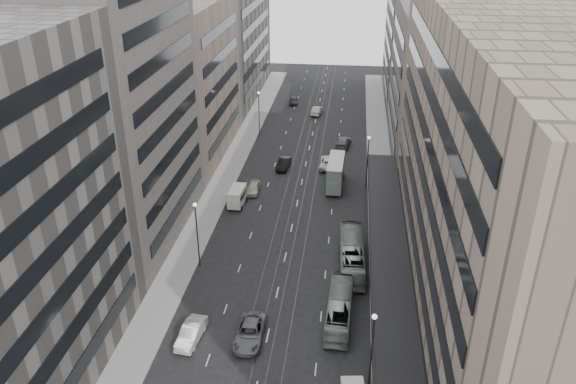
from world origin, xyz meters
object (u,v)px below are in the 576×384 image
at_px(bus_far, 352,254).
at_px(panel_van, 237,196).
at_px(sedan_2, 250,332).
at_px(bus_near, 339,308).
at_px(sedan_1, 191,333).
at_px(double_decker, 336,173).

relative_size(bus_far, panel_van, 2.71).
distance_m(panel_van, sedan_2, 27.91).
relative_size(bus_near, sedan_1, 2.04).
bearing_deg(panel_van, bus_far, -36.18).
relative_size(bus_near, double_decker, 1.25).
bearing_deg(bus_near, double_decker, -84.73).
relative_size(double_decker, panel_van, 1.87).
bearing_deg(bus_near, bus_far, -94.04).
relative_size(bus_near, panel_van, 2.35).
bearing_deg(panel_van, bus_near, -53.45).
bearing_deg(sedan_1, double_decker, 76.82).
distance_m(double_decker, panel_van, 15.44).
bearing_deg(bus_far, panel_van, -41.89).
bearing_deg(bus_near, panel_van, -54.67).
bearing_deg(bus_near, sedan_1, 20.75).
bearing_deg(sedan_2, bus_near, 25.74).
height_order(bus_near, sedan_1, bus_near).
relative_size(bus_far, double_decker, 1.44).
xyz_separation_m(bus_near, panel_van, (-15.13, 23.07, 0.05)).
height_order(double_decker, panel_van, double_decker).
distance_m(panel_van, sedan_1, 27.85).
distance_m(double_decker, sedan_1, 37.54).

